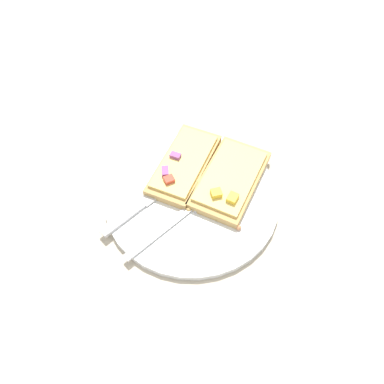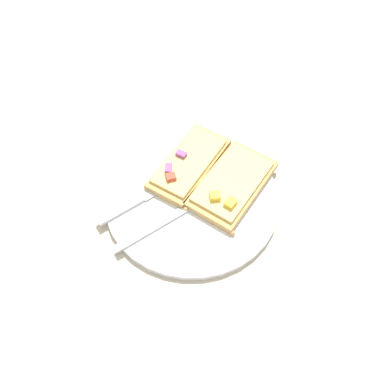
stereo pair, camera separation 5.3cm
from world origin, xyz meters
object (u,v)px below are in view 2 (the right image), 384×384
object	(u,v)px
pizza_slice_main	(232,183)
pizza_slice_corner	(189,163)
fork	(181,211)
knife	(147,195)
plate	(192,197)

from	to	relation	value
pizza_slice_main	pizza_slice_corner	xyz separation A→B (m)	(0.01, -0.09, 0.00)
fork	knife	bearing A→B (deg)	116.34
fork	pizza_slice_corner	size ratio (longest dim) A/B	1.20
plate	pizza_slice_corner	size ratio (longest dim) A/B	1.67
plate	fork	size ratio (longest dim) A/B	1.39
plate	pizza_slice_corner	xyz separation A→B (m)	(-0.05, -0.04, 0.02)
plate	fork	world-z (taller)	fork
knife	pizza_slice_corner	world-z (taller)	pizza_slice_corner
pizza_slice_corner	knife	bearing A→B (deg)	163.02
pizza_slice_main	pizza_slice_corner	size ratio (longest dim) A/B	0.97
knife	pizza_slice_main	world-z (taller)	pizza_slice_main
fork	knife	size ratio (longest dim) A/B	0.99
plate	pizza_slice_main	bearing A→B (deg)	142.80
plate	knife	bearing A→B (deg)	-51.35
knife	pizza_slice_main	bearing A→B (deg)	-28.23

